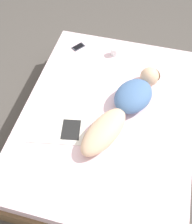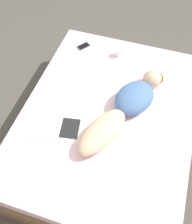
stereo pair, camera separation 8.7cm
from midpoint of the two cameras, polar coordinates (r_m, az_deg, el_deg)
ground_plane at (r=2.93m, az=3.17°, el=-5.49°), size 12.00×12.00×0.00m
bed at (r=2.73m, az=3.39°, el=-3.11°), size 1.69×2.20×0.47m
person at (r=2.48m, az=7.64°, el=1.24°), size 0.67×1.20×0.19m
open_magazine at (r=2.46m, az=-7.50°, el=-3.28°), size 0.56×0.40×0.01m
coffee_mug at (r=3.04m, az=5.90°, el=12.81°), size 0.11×0.08×0.09m
cell_phone at (r=3.17m, az=-1.92°, el=14.12°), size 0.15×0.17×0.01m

